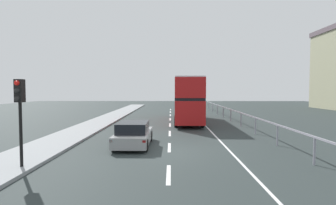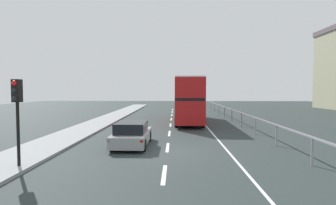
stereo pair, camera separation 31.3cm
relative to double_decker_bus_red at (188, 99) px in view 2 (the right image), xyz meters
The scene contains 7 objects.
ground_plane 12.79m from the double_decker_bus_red, 97.79° to the right, with size 74.75×120.00×0.10m, color #2A3232.
near_sidewalk_kerb 15.20m from the double_decker_bus_red, 124.06° to the right, with size 2.82×80.00×0.14m, color gray.
lane_paint_markings 4.59m from the double_decker_bus_red, 87.51° to the right, with size 3.27×46.00×0.01m.
bridge_side_railing 5.75m from the double_decker_bus_red, 38.05° to the right, with size 0.10×42.00×1.23m.
double_decker_bus_red is the anchor object (origin of this frame).
hatchback_car_near 11.97m from the double_decker_bus_red, 108.33° to the right, with size 1.89×4.07×1.37m.
traffic_signal_pole 17.45m from the double_decker_bus_red, 115.53° to the right, with size 0.30×0.42×3.44m.
Camera 2 is at (0.40, -13.33, 3.17)m, focal length 27.85 mm.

